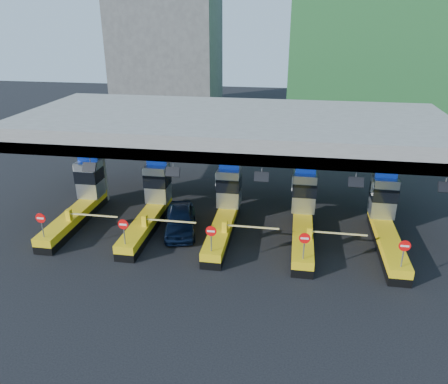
# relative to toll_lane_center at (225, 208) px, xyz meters

# --- Properties ---
(ground) EXTENTS (120.00, 120.00, 0.00)m
(ground) POSITION_rel_toll_lane_center_xyz_m (-0.00, -0.28, -1.40)
(ground) COLOR black
(ground) RESTS_ON ground
(toll_canopy) EXTENTS (28.00, 12.09, 7.00)m
(toll_canopy) POSITION_rel_toll_lane_center_xyz_m (-0.00, 2.59, 4.74)
(toll_canopy) COLOR slate
(toll_canopy) RESTS_ON ground
(toll_lane_far_left) EXTENTS (4.43, 8.00, 4.16)m
(toll_lane_far_left) POSITION_rel_toll_lane_center_xyz_m (-10.00, 0.00, 0.00)
(toll_lane_far_left) COLOR black
(toll_lane_far_left) RESTS_ON ground
(toll_lane_left) EXTENTS (4.43, 8.00, 4.16)m
(toll_lane_left) POSITION_rel_toll_lane_center_xyz_m (-5.00, 0.00, 0.00)
(toll_lane_left) COLOR black
(toll_lane_left) RESTS_ON ground
(toll_lane_center) EXTENTS (4.43, 8.00, 4.16)m
(toll_lane_center) POSITION_rel_toll_lane_center_xyz_m (0.00, 0.00, 0.00)
(toll_lane_center) COLOR black
(toll_lane_center) RESTS_ON ground
(toll_lane_right) EXTENTS (4.43, 8.00, 4.16)m
(toll_lane_right) POSITION_rel_toll_lane_center_xyz_m (5.00, 0.00, 0.00)
(toll_lane_right) COLOR black
(toll_lane_right) RESTS_ON ground
(toll_lane_far_right) EXTENTS (4.43, 8.00, 4.16)m
(toll_lane_far_right) POSITION_rel_toll_lane_center_xyz_m (10.00, 0.00, 0.00)
(toll_lane_far_right) COLOR black
(toll_lane_far_right) RESTS_ON ground
(bg_building_scaffold) EXTENTS (18.00, 12.00, 28.00)m
(bg_building_scaffold) POSITION_rel_toll_lane_center_xyz_m (12.00, 31.72, 12.60)
(bg_building_scaffold) COLOR #1E5926
(bg_building_scaffold) RESTS_ON ground
(bg_building_concrete) EXTENTS (14.00, 10.00, 18.00)m
(bg_building_concrete) POSITION_rel_toll_lane_center_xyz_m (-14.00, 35.72, 7.60)
(bg_building_concrete) COLOR #4C4C49
(bg_building_concrete) RESTS_ON ground
(van) EXTENTS (2.95, 5.11, 1.64)m
(van) POSITION_rel_toll_lane_center_xyz_m (-2.80, -0.99, -0.58)
(van) COLOR black
(van) RESTS_ON ground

